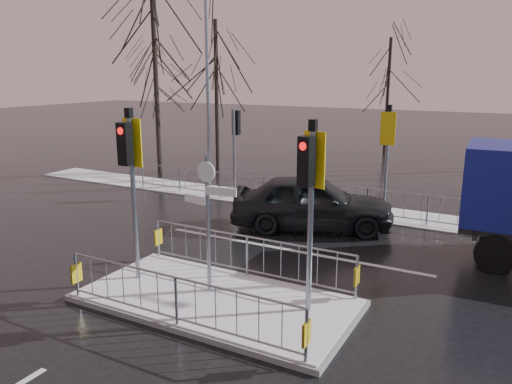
% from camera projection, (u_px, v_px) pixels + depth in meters
% --- Properties ---
extents(ground, '(120.00, 120.00, 0.00)m').
position_uv_depth(ground, '(216.00, 303.00, 10.90)').
color(ground, black).
rests_on(ground, ground).
extents(snow_verge, '(30.00, 2.00, 0.04)m').
position_uv_depth(snow_verge, '(344.00, 209.00, 18.24)').
color(snow_verge, white).
rests_on(snow_verge, ground).
extents(lane_markings, '(8.00, 11.38, 0.01)m').
position_uv_depth(lane_markings, '(208.00, 309.00, 10.61)').
color(lane_markings, silver).
rests_on(lane_markings, ground).
extents(traffic_island, '(6.00, 3.04, 4.15)m').
position_uv_depth(traffic_island, '(216.00, 286.00, 10.82)').
color(traffic_island, slate).
rests_on(traffic_island, ground).
extents(far_kerb_fixtures, '(18.00, 0.65, 3.83)m').
position_uv_depth(far_kerb_fixtures, '(349.00, 186.00, 17.44)').
color(far_kerb_fixtures, gray).
rests_on(far_kerb_fixtures, ground).
extents(car_far_lane, '(5.51, 3.79, 1.74)m').
position_uv_depth(car_far_lane, '(312.00, 202.00, 15.90)').
color(car_far_lane, black).
rests_on(car_far_lane, ground).
extents(tree_near_a, '(4.75, 4.75, 8.97)m').
position_uv_depth(tree_near_a, '(154.00, 46.00, 23.74)').
color(tree_near_a, black).
rests_on(tree_near_a, ground).
extents(tree_near_b, '(4.00, 4.00, 7.55)m').
position_uv_depth(tree_near_b, '(216.00, 67.00, 24.08)').
color(tree_near_b, black).
rests_on(tree_near_b, ground).
extents(tree_near_c, '(3.50, 3.50, 6.61)m').
position_uv_depth(tree_near_c, '(157.00, 80.00, 27.18)').
color(tree_near_c, black).
rests_on(tree_near_c, ground).
extents(tree_far_a, '(3.75, 3.75, 7.08)m').
position_uv_depth(tree_far_a, '(389.00, 74.00, 29.49)').
color(tree_far_a, black).
rests_on(tree_far_a, ground).
extents(street_lamp_left, '(1.25, 0.18, 8.20)m').
position_uv_depth(street_lamp_left, '(209.00, 82.00, 20.95)').
color(street_lamp_left, gray).
rests_on(street_lamp_left, ground).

